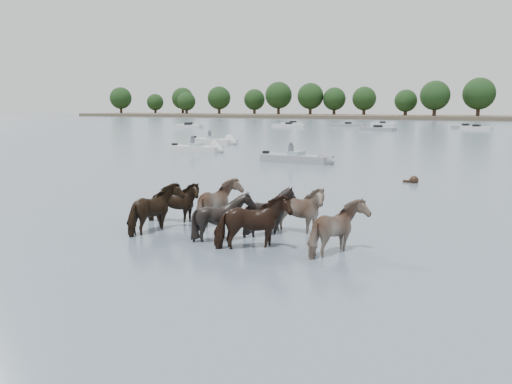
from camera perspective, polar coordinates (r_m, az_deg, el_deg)
The scene contains 9 objects.
ground at distance 15.40m, azimuth -9.90°, elevation -4.63°, with size 400.00×400.00×0.00m, color slate.
shoreline at distance 180.09m, azimuth 3.24°, elevation 8.01°, with size 160.00×30.00×1.00m, color #4C4233.
pony_herd at distance 15.18m, azimuth -1.86°, elevation -2.48°, with size 7.65×4.01×1.62m.
swimming_pony at distance 26.80m, azimuth 16.21°, elevation 1.16°, with size 0.72×0.44×0.44m.
motorboat_a at distance 43.17m, azimuth -5.47°, elevation 4.50°, with size 4.79×2.01×1.92m.
motorboat_b at distance 35.00m, azimuth 5.36°, elevation 3.45°, with size 5.27×1.79×1.92m.
motorboat_f at distance 52.77m, azimuth -3.93°, elevation 5.33°, with size 5.84×2.42×1.92m.
distant_flotilla at distance 87.98m, azimuth 22.92°, elevation 6.13°, with size 101.21×28.04×0.93m.
treeline at distance 180.16m, azimuth 4.62°, elevation 9.92°, with size 152.27×20.19×11.87m.
Camera 1 is at (9.54, -11.55, 3.60)m, focal length 37.94 mm.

